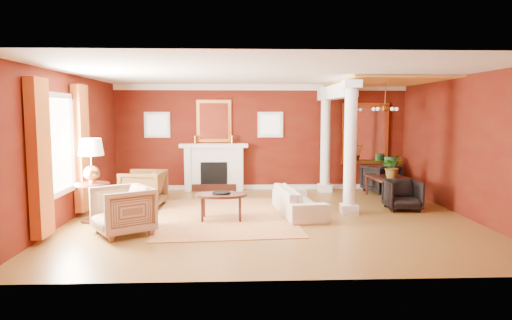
{
  "coord_description": "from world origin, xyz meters",
  "views": [
    {
      "loc": [
        -0.66,
        -9.11,
        2.14
      ],
      "look_at": [
        -0.27,
        0.32,
        1.15
      ],
      "focal_mm": 32.0,
      "sensor_mm": 36.0,
      "label": 1
    }
  ],
  "objects_px": {
    "armchair_leopard": "(143,187)",
    "dining_table": "(392,182)",
    "coffee_table": "(221,196)",
    "side_table": "(91,165)",
    "armchair_stripe": "(123,208)",
    "sofa": "(299,196)"
  },
  "relations": [
    {
      "from": "armchair_stripe",
      "to": "dining_table",
      "type": "xyz_separation_m",
      "value": [
        5.8,
        2.94,
        -0.03
      ]
    },
    {
      "from": "dining_table",
      "to": "side_table",
      "type": "bearing_deg",
      "value": 103.46
    },
    {
      "from": "armchair_stripe",
      "to": "dining_table",
      "type": "distance_m",
      "value": 6.5
    },
    {
      "from": "armchair_leopard",
      "to": "coffee_table",
      "type": "relative_size",
      "value": 0.88
    },
    {
      "from": "coffee_table",
      "to": "dining_table",
      "type": "xyz_separation_m",
      "value": [
        4.1,
        1.93,
        -0.05
      ]
    },
    {
      "from": "coffee_table",
      "to": "armchair_stripe",
      "type": "bearing_deg",
      "value": -149.22
    },
    {
      "from": "side_table",
      "to": "armchair_leopard",
      "type": "bearing_deg",
      "value": 63.38
    },
    {
      "from": "armchair_leopard",
      "to": "dining_table",
      "type": "bearing_deg",
      "value": 101.7
    },
    {
      "from": "armchair_leopard",
      "to": "side_table",
      "type": "height_order",
      "value": "side_table"
    },
    {
      "from": "side_table",
      "to": "dining_table",
      "type": "xyz_separation_m",
      "value": [
        6.62,
        1.96,
        -0.68
      ]
    },
    {
      "from": "coffee_table",
      "to": "dining_table",
      "type": "relative_size",
      "value": 0.67
    },
    {
      "from": "armchair_leopard",
      "to": "side_table",
      "type": "distance_m",
      "value": 1.69
    },
    {
      "from": "armchair_stripe",
      "to": "side_table",
      "type": "distance_m",
      "value": 1.43
    },
    {
      "from": "side_table",
      "to": "dining_table",
      "type": "relative_size",
      "value": 1.05
    },
    {
      "from": "armchair_leopard",
      "to": "side_table",
      "type": "relative_size",
      "value": 0.56
    },
    {
      "from": "armchair_stripe",
      "to": "sofa",
      "type": "bearing_deg",
      "value": 80.32
    },
    {
      "from": "armchair_stripe",
      "to": "side_table",
      "type": "bearing_deg",
      "value": -173.14
    },
    {
      "from": "sofa",
      "to": "armchair_stripe",
      "type": "height_order",
      "value": "armchair_stripe"
    },
    {
      "from": "coffee_table",
      "to": "dining_table",
      "type": "height_order",
      "value": "dining_table"
    },
    {
      "from": "armchair_stripe",
      "to": "coffee_table",
      "type": "bearing_deg",
      "value": 87.61
    },
    {
      "from": "armchair_stripe",
      "to": "coffee_table",
      "type": "height_order",
      "value": "armchair_stripe"
    },
    {
      "from": "sofa",
      "to": "coffee_table",
      "type": "height_order",
      "value": "sofa"
    }
  ]
}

